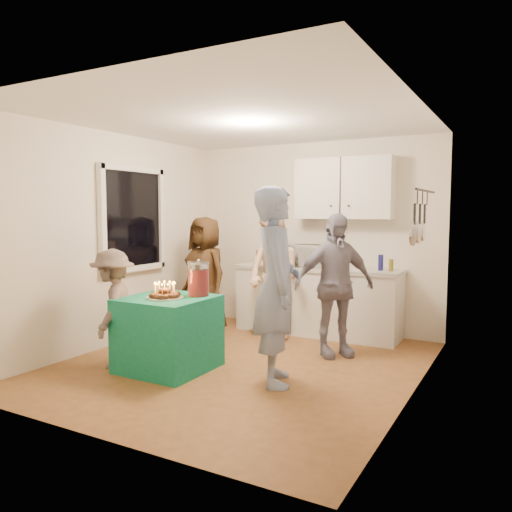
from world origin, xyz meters
The scene contains 19 objects.
floor centered at (0.00, 0.00, 0.00)m, with size 4.00×4.00×0.00m, color brown.
ceiling centered at (0.00, 0.00, 2.60)m, with size 4.00×4.00×0.00m, color white.
back_wall centered at (0.00, 2.00, 1.30)m, with size 3.60×3.60×0.00m, color silver.
left_wall centered at (-1.80, 0.00, 1.30)m, with size 4.00×4.00×0.00m, color silver.
right_wall centered at (1.80, 0.00, 1.30)m, with size 4.00×4.00×0.00m, color silver.
window_night centered at (-1.77, 0.30, 1.55)m, with size 0.04×1.00×1.20m, color black.
counter centered at (0.20, 1.70, 0.43)m, with size 2.20×0.58×0.86m, color white.
countertop centered at (0.20, 1.70, 0.89)m, with size 2.24×0.62×0.05m, color beige.
upper_cabinet centered at (0.50, 1.85, 1.95)m, with size 1.30×0.30×0.80m, color white.
pot_rack centered at (1.72, 0.70, 1.60)m, with size 0.12×1.00×0.60m, color black.
microwave centered at (0.09, 1.70, 1.05)m, with size 0.52×0.35×0.29m, color white.
party_table centered at (-0.59, -0.48, 0.38)m, with size 0.85×0.85×0.76m, color #117653.
donut_cake centered at (-0.57, -0.55, 0.85)m, with size 0.38×0.38×0.18m, color #381C0C, non-canonical shape.
punch_jar centered at (-0.36, -0.25, 0.93)m, with size 0.22×0.22×0.34m, color red.
man_birthday centered at (0.59, -0.31, 0.94)m, with size 0.69×0.45×1.88m, color #8093BB.
woman_back_left centered at (-1.19, 1.08, 0.79)m, with size 0.77×0.50×1.58m, color brown.
woman_back_center centered at (-0.21, 1.22, 0.80)m, with size 0.78×0.61×1.60m, color tan.
woman_back_right centered at (0.75, 0.83, 0.81)m, with size 0.96×0.40×1.63m, color #160F34.
child_near_left centered at (-1.17, -0.67, 0.63)m, with size 0.81×0.47×1.25m, color #564845.
Camera 1 is at (2.67, -4.51, 1.63)m, focal length 35.00 mm.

